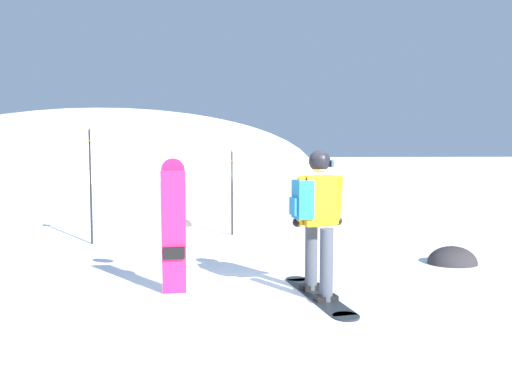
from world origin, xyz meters
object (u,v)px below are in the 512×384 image
snowboarder_main (316,219)px  rock_dark (181,226)px  piste_marker_far (232,185)px  rock_mid (452,264)px  piste_marker_near (90,178)px  spare_snowboard (174,227)px

snowboarder_main → rock_dark: bearing=104.0°
piste_marker_far → rock_mid: bearing=-46.9°
piste_marker_near → rock_mid: piste_marker_near is taller
snowboarder_main → piste_marker_far: 4.61m
piste_marker_far → piste_marker_near: bearing=-167.2°
snowboarder_main → rock_mid: (2.54, 1.38, -0.92)m
piste_marker_far → rock_dark: bearing=126.7°
snowboarder_main → rock_dark: size_ratio=3.68×
piste_marker_near → spare_snowboard: bearing=-67.9°
spare_snowboard → rock_dark: 5.75m
spare_snowboard → piste_marker_near: 4.01m
snowboarder_main → piste_marker_far: piste_marker_far is taller
rock_dark → rock_mid: rock_mid is taller
rock_dark → snowboarder_main: bearing=-76.0°
snowboarder_main → piste_marker_near: 5.07m
snowboarder_main → piste_marker_far: (-0.46, 4.59, 0.09)m
spare_snowboard → snowboarder_main: bearing=-9.7°
rock_dark → spare_snowboard: bearing=-91.5°
rock_mid → spare_snowboard: bearing=-165.3°
snowboarder_main → piste_marker_far: bearing=95.7°
rock_dark → piste_marker_far: bearing=-53.3°
spare_snowboard → rock_dark: bearing=88.5°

